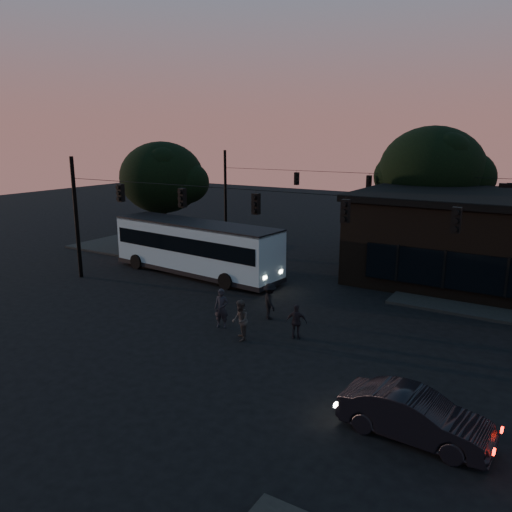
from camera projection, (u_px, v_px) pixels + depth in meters
The scene contains 13 objects.
ground at pixel (208, 341), 21.64m from camera, with size 120.00×120.00×0.00m, color black.
sidewalk_far_left at pixel (173, 245), 40.34m from camera, with size 14.00×10.00×0.15m, color black.
building at pixel (490, 239), 29.65m from camera, with size 15.40×10.41×5.40m.
tree_behind at pixel (432, 171), 36.37m from camera, with size 7.60×7.60×9.43m.
tree_left at pixel (162, 178), 38.23m from camera, with size 6.40×6.40×8.30m.
signal_rig_near at pixel (256, 227), 23.91m from camera, with size 26.24×0.30×7.50m.
signal_rig_far at pixel (368, 198), 37.22m from camera, with size 26.24×0.30×7.50m.
bus at pixel (196, 245), 31.70m from camera, with size 12.25×3.80×3.40m.
car at pixel (415, 416), 14.58m from camera, with size 1.52×4.36×1.44m, color black.
pedestrian_a at pixel (222, 308), 23.07m from camera, with size 0.67×0.44×1.84m, color black.
pedestrian_b at pixel (240, 320), 21.61m from camera, with size 0.88×0.68×1.81m, color #2F2C2B.
pedestrian_c at pixel (297, 322), 21.77m from camera, with size 0.92×0.38×1.57m, color black.
pedestrian_d at pixel (270, 301), 24.16m from camera, with size 1.14×0.66×1.77m, color black.
Camera 1 is at (12.34, -16.08, 8.68)m, focal length 35.00 mm.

